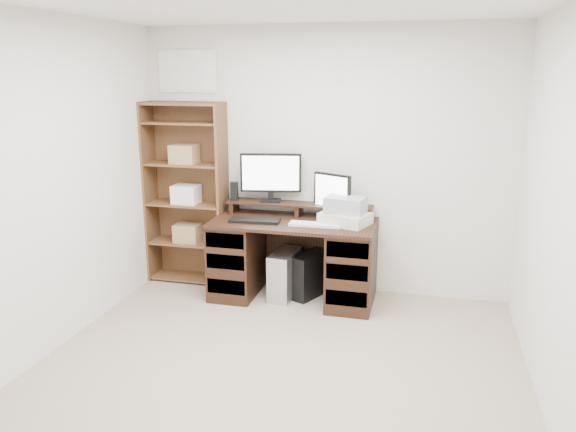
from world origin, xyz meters
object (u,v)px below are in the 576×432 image
at_px(desk, 294,258).
at_px(tower_silver, 285,274).
at_px(printer, 345,218).
at_px(monitor_wide, 271,175).
at_px(bookshelf, 187,192).
at_px(tower_black, 310,275).
at_px(monitor_small, 332,194).

bearing_deg(desk, tower_silver, -179.03).
relative_size(desk, printer, 3.64).
distance_m(monitor_wide, bookshelf, 0.89).
xyz_separation_m(printer, tower_silver, (-0.56, -0.01, -0.58)).
xyz_separation_m(desk, printer, (0.47, 0.01, 0.41)).
height_order(monitor_wide, tower_black, monitor_wide).
relative_size(tower_black, bookshelf, 0.25).
distance_m(monitor_wide, tower_black, 1.02).
xyz_separation_m(monitor_small, tower_black, (-0.18, -0.09, -0.77)).
bearing_deg(desk, printer, 0.99).
bearing_deg(bookshelf, tower_silver, -11.41).
bearing_deg(monitor_wide, monitor_small, -17.70).
relative_size(printer, bookshelf, 0.23).
height_order(desk, tower_silver, desk).
xyz_separation_m(desk, bookshelf, (-1.14, 0.21, 0.53)).
height_order(desk, bookshelf, bookshelf).
bearing_deg(bookshelf, monitor_wide, 1.24).
bearing_deg(tower_silver, monitor_small, 28.02).
bearing_deg(tower_black, monitor_small, 49.98).
xyz_separation_m(monitor_wide, tower_black, (0.42, -0.16, -0.92)).
bearing_deg(tower_black, desk, -126.73).
relative_size(monitor_small, tower_black, 0.93).
bearing_deg(bookshelf, monitor_small, -1.93).
height_order(desk, printer, printer).
relative_size(desk, tower_black, 3.27).
distance_m(monitor_wide, printer, 0.85).
distance_m(desk, bookshelf, 1.28).
xyz_separation_m(monitor_small, bookshelf, (-1.47, 0.05, -0.06)).
relative_size(printer, tower_black, 0.90).
xyz_separation_m(tower_silver, tower_black, (0.22, 0.08, -0.01)).
bearing_deg(monitor_wide, printer, -27.73).
xyz_separation_m(desk, monitor_small, (0.32, 0.16, 0.59)).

